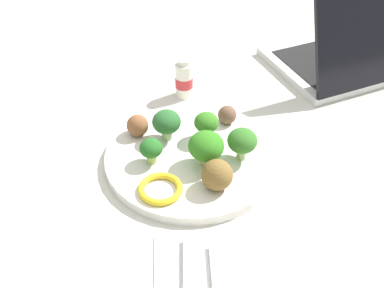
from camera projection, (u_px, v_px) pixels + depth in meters
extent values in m
plane|color=silver|center=(192.00, 161.00, 0.81)|extent=(4.00, 4.00, 0.00)
cylinder|color=white|center=(192.00, 157.00, 0.81)|extent=(0.28, 0.28, 0.02)
cylinder|color=#ADB773|center=(206.00, 160.00, 0.78)|extent=(0.02, 0.02, 0.02)
ellipsoid|color=#327C1F|center=(206.00, 146.00, 0.76)|extent=(0.06, 0.06, 0.04)
cylinder|color=#92BB7A|center=(206.00, 134.00, 0.83)|extent=(0.02, 0.02, 0.02)
ellipsoid|color=#367921|center=(206.00, 122.00, 0.81)|extent=(0.04, 0.04, 0.03)
cylinder|color=#9DBA7F|center=(167.00, 134.00, 0.83)|extent=(0.02, 0.02, 0.02)
ellipsoid|color=#2A622D|center=(166.00, 122.00, 0.81)|extent=(0.05, 0.05, 0.04)
cylinder|color=#9FC37B|center=(241.00, 154.00, 0.79)|extent=(0.01, 0.01, 0.02)
ellipsoid|color=#347027|center=(242.00, 141.00, 0.77)|extent=(0.05, 0.05, 0.04)
cylinder|color=#AACA6C|center=(152.00, 158.00, 0.78)|extent=(0.02, 0.02, 0.01)
ellipsoid|color=#246523|center=(151.00, 148.00, 0.77)|extent=(0.04, 0.04, 0.03)
sphere|color=brown|center=(138.00, 125.00, 0.83)|extent=(0.04, 0.04, 0.04)
sphere|color=brown|center=(227.00, 115.00, 0.86)|extent=(0.03, 0.03, 0.03)
sphere|color=brown|center=(217.00, 175.00, 0.73)|extent=(0.05, 0.05, 0.05)
torus|color=yellow|center=(160.00, 189.00, 0.73)|extent=(0.09, 0.09, 0.01)
cube|color=white|center=(202.00, 286.00, 0.62)|extent=(0.17, 0.12, 0.01)
cube|color=silver|center=(216.00, 273.00, 0.63)|extent=(0.09, 0.02, 0.01)
cube|color=silver|center=(188.00, 266.00, 0.64)|extent=(0.09, 0.02, 0.01)
cylinder|color=white|center=(184.00, 80.00, 0.94)|extent=(0.03, 0.03, 0.07)
cylinder|color=red|center=(184.00, 82.00, 0.94)|extent=(0.03, 0.03, 0.02)
cylinder|color=silver|center=(184.00, 62.00, 0.91)|extent=(0.02, 0.02, 0.01)
cube|color=silver|center=(349.00, 59.00, 1.05)|extent=(0.31, 0.38, 0.02)
cube|color=black|center=(349.00, 55.00, 1.05)|extent=(0.24, 0.32, 0.00)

